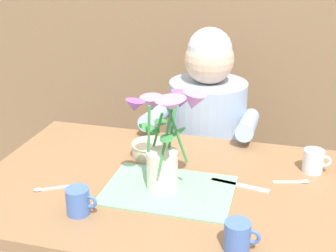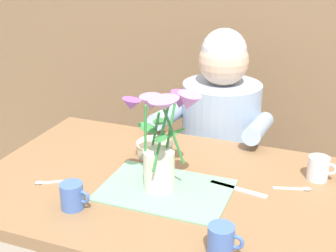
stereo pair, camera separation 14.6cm
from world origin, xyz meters
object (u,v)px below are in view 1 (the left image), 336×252
(seated_person, at_px, (206,153))
(flower_vase, at_px, (166,140))
(ceramic_mug, at_px, (78,201))
(ceramic_bowl, at_px, (150,149))
(tea_cup, at_px, (314,161))
(dinner_knife, at_px, (240,185))
(coffee_cup, at_px, (238,236))

(seated_person, distance_m, flower_vase, 0.74)
(ceramic_mug, bearing_deg, ceramic_bowl, 77.63)
(seated_person, bearing_deg, ceramic_bowl, -101.95)
(ceramic_bowl, bearing_deg, tea_cup, 3.16)
(seated_person, xyz_separation_m, tea_cup, (0.44, -0.41, 0.22))
(dinner_knife, bearing_deg, ceramic_mug, -137.94)
(seated_person, xyz_separation_m, ceramic_mug, (-0.22, -0.85, 0.22))
(seated_person, bearing_deg, flower_vase, -86.82)
(tea_cup, bearing_deg, flower_vase, -151.65)
(ceramic_bowl, distance_m, coffee_cup, 0.59)
(ceramic_bowl, height_order, coffee_cup, coffee_cup)
(seated_person, relative_size, dinner_knife, 5.97)
(flower_vase, relative_size, ceramic_bowl, 2.48)
(seated_person, bearing_deg, tea_cup, -38.85)
(ceramic_mug, bearing_deg, seated_person, 75.58)
(ceramic_bowl, distance_m, tea_cup, 0.57)
(seated_person, xyz_separation_m, flower_vase, (-0.01, -0.65, 0.35))
(ceramic_bowl, height_order, tea_cup, tea_cup)
(flower_vase, xyz_separation_m, tea_cup, (0.45, 0.24, -0.13))
(ceramic_mug, bearing_deg, dinner_knife, 32.78)
(seated_person, height_order, ceramic_mug, seated_person)
(ceramic_bowl, xyz_separation_m, dinner_knife, (0.34, -0.13, -0.03))
(ceramic_bowl, bearing_deg, ceramic_mug, -102.37)
(dinner_knife, distance_m, coffee_cup, 0.33)
(seated_person, relative_size, ceramic_mug, 12.20)
(seated_person, height_order, ceramic_bowl, seated_person)
(seated_person, relative_size, ceramic_bowl, 8.35)
(ceramic_bowl, relative_size, ceramic_mug, 1.46)
(seated_person, height_order, tea_cup, seated_person)
(dinner_knife, relative_size, tea_cup, 2.04)
(seated_person, relative_size, flower_vase, 3.36)
(seated_person, bearing_deg, coffee_cup, -70.60)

